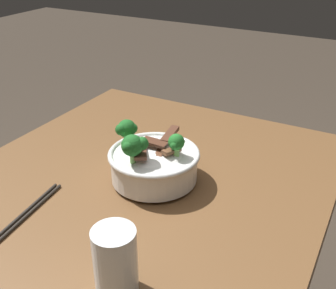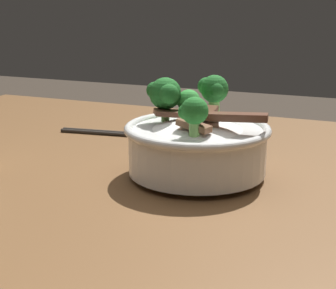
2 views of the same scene
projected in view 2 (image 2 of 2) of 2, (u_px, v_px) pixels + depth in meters
dining_table at (130, 227)px, 0.86m from camera, size 1.16×0.83×0.76m
rice_bowl at (196, 142)px, 0.75m from camera, size 0.21×0.21×0.14m
chopsticks_pair at (112, 133)px, 0.99m from camera, size 0.21×0.04×0.01m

